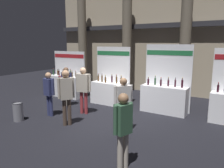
{
  "coord_description": "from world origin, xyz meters",
  "views": [
    {
      "loc": [
        3.93,
        -6.18,
        2.65
      ],
      "look_at": [
        -0.26,
        0.64,
        1.14
      ],
      "focal_mm": 34.9,
      "sensor_mm": 36.0,
      "label": 1
    }
  ],
  "objects_px": {
    "exhibitor_booth_0": "(66,84)",
    "visitor_2": "(123,100)",
    "visitor_1": "(49,91)",
    "exhibitor_booth_1": "(110,90)",
    "visitor_0": "(67,83)",
    "visitor_5": "(83,86)",
    "trash_bin": "(18,112)",
    "visitor_8": "(66,93)",
    "exhibitor_booth_2": "(164,96)",
    "visitor_4": "(123,126)"
  },
  "relations": [
    {
      "from": "exhibitor_booth_0",
      "to": "visitor_2",
      "type": "height_order",
      "value": "exhibitor_booth_0"
    },
    {
      "from": "visitor_1",
      "to": "visitor_2",
      "type": "relative_size",
      "value": 0.98
    },
    {
      "from": "exhibitor_booth_1",
      "to": "visitor_2",
      "type": "bearing_deg",
      "value": -50.43
    },
    {
      "from": "exhibitor_booth_1",
      "to": "visitor_0",
      "type": "xyz_separation_m",
      "value": [
        -1.36,
        -1.24,
        0.37
      ]
    },
    {
      "from": "exhibitor_booth_1",
      "to": "visitor_1",
      "type": "xyz_separation_m",
      "value": [
        -0.99,
        -2.54,
        0.35
      ]
    },
    {
      "from": "visitor_0",
      "to": "visitor_5",
      "type": "xyz_separation_m",
      "value": [
        1.26,
        -0.43,
        0.1
      ]
    },
    {
      "from": "visitor_0",
      "to": "visitor_2",
      "type": "relative_size",
      "value": 1.0
    },
    {
      "from": "exhibitor_booth_0",
      "to": "trash_bin",
      "type": "distance_m",
      "value": 3.65
    },
    {
      "from": "visitor_0",
      "to": "visitor_8",
      "type": "relative_size",
      "value": 0.91
    },
    {
      "from": "exhibitor_booth_2",
      "to": "visitor_0",
      "type": "xyz_separation_m",
      "value": [
        -3.8,
        -1.33,
        0.33
      ]
    },
    {
      "from": "exhibitor_booth_1",
      "to": "visitor_1",
      "type": "relative_size",
      "value": 1.54
    },
    {
      "from": "exhibitor_booth_1",
      "to": "visitor_4",
      "type": "relative_size",
      "value": 1.5
    },
    {
      "from": "visitor_4",
      "to": "visitor_1",
      "type": "bearing_deg",
      "value": 86.73
    },
    {
      "from": "exhibitor_booth_1",
      "to": "exhibitor_booth_2",
      "type": "height_order",
      "value": "exhibitor_booth_2"
    },
    {
      "from": "exhibitor_booth_0",
      "to": "exhibitor_booth_1",
      "type": "height_order",
      "value": "exhibitor_booth_1"
    },
    {
      "from": "exhibitor_booth_1",
      "to": "visitor_5",
      "type": "xyz_separation_m",
      "value": [
        -0.1,
        -1.68,
        0.47
      ]
    },
    {
      "from": "exhibitor_booth_0",
      "to": "visitor_2",
      "type": "bearing_deg",
      "value": -27.9
    },
    {
      "from": "visitor_1",
      "to": "visitor_8",
      "type": "xyz_separation_m",
      "value": [
        1.18,
        -0.36,
        0.14
      ]
    },
    {
      "from": "trash_bin",
      "to": "visitor_2",
      "type": "xyz_separation_m",
      "value": [
        3.54,
        1.05,
        0.66
      ]
    },
    {
      "from": "visitor_5",
      "to": "visitor_2",
      "type": "bearing_deg",
      "value": 151.85
    },
    {
      "from": "visitor_1",
      "to": "visitor_0",
      "type": "bearing_deg",
      "value": -68.59
    },
    {
      "from": "visitor_5",
      "to": "exhibitor_booth_0",
      "type": "bearing_deg",
      "value": -42.45
    },
    {
      "from": "visitor_4",
      "to": "trash_bin",
      "type": "bearing_deg",
      "value": 100.41
    },
    {
      "from": "exhibitor_booth_0",
      "to": "visitor_1",
      "type": "xyz_separation_m",
      "value": [
        1.6,
        -2.55,
        0.34
      ]
    },
    {
      "from": "trash_bin",
      "to": "visitor_4",
      "type": "relative_size",
      "value": 0.39
    },
    {
      "from": "exhibitor_booth_2",
      "to": "visitor_2",
      "type": "distance_m",
      "value": 2.58
    },
    {
      "from": "trash_bin",
      "to": "visitor_4",
      "type": "bearing_deg",
      "value": -8.58
    },
    {
      "from": "visitor_4",
      "to": "visitor_5",
      "type": "relative_size",
      "value": 0.94
    },
    {
      "from": "exhibitor_booth_0",
      "to": "exhibitor_booth_2",
      "type": "height_order",
      "value": "exhibitor_booth_2"
    },
    {
      "from": "trash_bin",
      "to": "visitor_5",
      "type": "xyz_separation_m",
      "value": [
        1.43,
        1.8,
        0.75
      ]
    },
    {
      "from": "visitor_1",
      "to": "visitor_4",
      "type": "distance_m",
      "value": 4.26
    },
    {
      "from": "exhibitor_booth_1",
      "to": "visitor_5",
      "type": "distance_m",
      "value": 1.74
    },
    {
      "from": "exhibitor_booth_0",
      "to": "exhibitor_booth_1",
      "type": "relative_size",
      "value": 0.9
    },
    {
      "from": "visitor_2",
      "to": "visitor_4",
      "type": "bearing_deg",
      "value": 66.91
    },
    {
      "from": "exhibitor_booth_2",
      "to": "trash_bin",
      "type": "distance_m",
      "value": 5.34
    },
    {
      "from": "visitor_1",
      "to": "visitor_2",
      "type": "xyz_separation_m",
      "value": [
        3.0,
        0.11,
        0.03
      ]
    },
    {
      "from": "exhibitor_booth_1",
      "to": "trash_bin",
      "type": "bearing_deg",
      "value": -113.69
    },
    {
      "from": "visitor_1",
      "to": "visitor_4",
      "type": "xyz_separation_m",
      "value": [
        3.94,
        -1.61,
        0.02
      ]
    },
    {
      "from": "visitor_8",
      "to": "trash_bin",
      "type": "bearing_deg",
      "value": -33.43
    },
    {
      "from": "exhibitor_booth_0",
      "to": "trash_bin",
      "type": "height_order",
      "value": "exhibitor_booth_0"
    },
    {
      "from": "exhibitor_booth_0",
      "to": "visitor_1",
      "type": "bearing_deg",
      "value": -57.85
    },
    {
      "from": "visitor_4",
      "to": "visitor_5",
      "type": "distance_m",
      "value": 3.93
    },
    {
      "from": "trash_bin",
      "to": "visitor_2",
      "type": "height_order",
      "value": "visitor_2"
    },
    {
      "from": "visitor_4",
      "to": "visitor_2",
      "type": "bearing_deg",
      "value": 47.58
    },
    {
      "from": "exhibitor_booth_0",
      "to": "visitor_8",
      "type": "distance_m",
      "value": 4.05
    },
    {
      "from": "exhibitor_booth_1",
      "to": "visitor_4",
      "type": "height_order",
      "value": "exhibitor_booth_1"
    },
    {
      "from": "exhibitor_booth_2",
      "to": "visitor_5",
      "type": "bearing_deg",
      "value": -145.25
    },
    {
      "from": "visitor_4",
      "to": "visitor_8",
      "type": "distance_m",
      "value": 3.03
    },
    {
      "from": "exhibitor_booth_0",
      "to": "exhibitor_booth_2",
      "type": "xyz_separation_m",
      "value": [
        5.03,
        0.08,
        0.04
      ]
    },
    {
      "from": "visitor_8",
      "to": "exhibitor_booth_0",
      "type": "bearing_deg",
      "value": -98.25
    }
  ]
}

